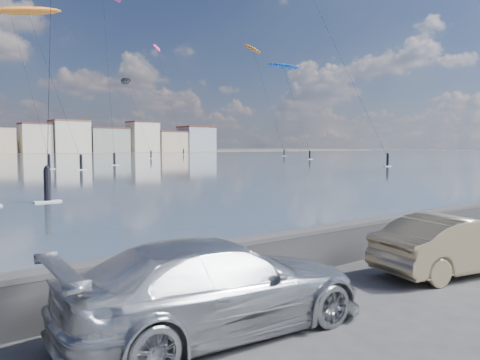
# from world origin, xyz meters

# --- Properties ---
(ground) EXTENTS (700.00, 700.00, 0.00)m
(ground) POSITION_xyz_m (0.00, 0.00, 0.00)
(ground) COLOR #333335
(ground) RESTS_ON ground
(seawall) EXTENTS (400.00, 0.36, 1.08)m
(seawall) POSITION_xyz_m (0.00, 2.70, 0.58)
(seawall) COLOR #28282B
(seawall) RESTS_ON ground
(car_silver) EXTENTS (5.42, 2.50, 1.53)m
(car_silver) POSITION_xyz_m (-1.82, 0.93, 0.77)
(car_silver) COLOR #B9BDC1
(car_silver) RESTS_ON ground
(car_champagne) EXTENTS (4.47, 2.32, 1.40)m
(car_champagne) POSITION_xyz_m (4.72, 0.36, 0.70)
(car_champagne) COLOR tan
(car_champagne) RESTS_ON ground
(kitesurfer_1) EXTENTS (4.96, 15.85, 34.58)m
(kitesurfer_1) POSITION_xyz_m (83.07, 104.97, 31.36)
(kitesurfer_1) COLOR orange
(kitesurfer_1) RESTS_ON ground
(kitesurfer_6) EXTENTS (6.31, 16.57, 38.60)m
(kitesurfer_6) POSITION_xyz_m (69.10, 139.12, 35.44)
(kitesurfer_6) COLOR #E5338C
(kitesurfer_6) RESTS_ON ground
(kitesurfer_7) EXTENTS (6.45, 17.23, 23.59)m
(kitesurfer_7) POSITION_xyz_m (71.38, 78.80, 21.80)
(kitesurfer_7) COLOR blue
(kitesurfer_7) RESTS_ON ground
(kitesurfer_8) EXTENTS (6.97, 18.34, 20.15)m
(kitesurfer_8) POSITION_xyz_m (43.41, 106.49, 19.00)
(kitesurfer_8) COLOR black
(kitesurfer_8) RESTS_ON ground
(kitesurfer_14) EXTENTS (9.72, 10.89, 22.10)m
(kitesurfer_14) POSITION_xyz_m (9.91, 61.43, 20.43)
(kitesurfer_14) COLOR orange
(kitesurfer_14) RESTS_ON ground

